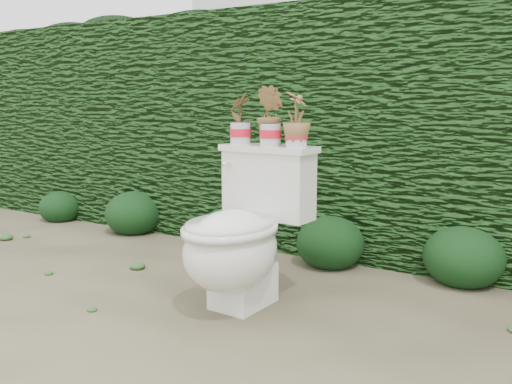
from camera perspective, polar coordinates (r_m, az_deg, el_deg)
The scene contains 11 objects.
ground at distance 2.58m, azimuth -3.10°, elevation -13.22°, with size 60.00×60.00×0.00m, color #7E7656.
hedge at distance 3.81m, azimuth 10.40°, elevation 6.42°, with size 8.00×1.00×1.60m, color #275A1E.
toilet at distance 2.62m, azimuth -1.62°, elevation -4.64°, with size 0.51×0.71×0.78m.
potted_plant_left at distance 2.84m, azimuth -1.67°, elevation 7.61°, with size 0.13×0.09×0.25m, color #377725.
potted_plant_center at distance 2.73m, azimuth 1.53°, elevation 7.87°, with size 0.16×0.13×0.28m, color #377725.
potted_plant_right at distance 2.65m, azimuth 4.29°, elevation 7.49°, with size 0.14×0.14×0.25m, color #377725.
liriope_clump_0 at distance 4.88m, azimuth -19.94°, elevation -1.18°, with size 0.35×0.35×0.28m, color #153C15.
liriope_clump_1 at distance 4.27m, azimuth -12.79°, elevation -1.84°, with size 0.43×0.43×0.35m, color #153C15.
liriope_clump_2 at distance 3.77m, azimuth -3.33°, elevation -3.54°, with size 0.36×0.36×0.29m, color #153C15.
liriope_clump_3 at distance 3.36m, azimuth 7.83°, elevation -4.87°, with size 0.42×0.42×0.33m, color #153C15.
liriope_clump_4 at distance 3.22m, azimuth 21.06°, elevation -5.91°, with size 0.44×0.44×0.35m, color #153C15.
Camera 1 is at (1.33, -1.97, 0.99)m, focal length 38.00 mm.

